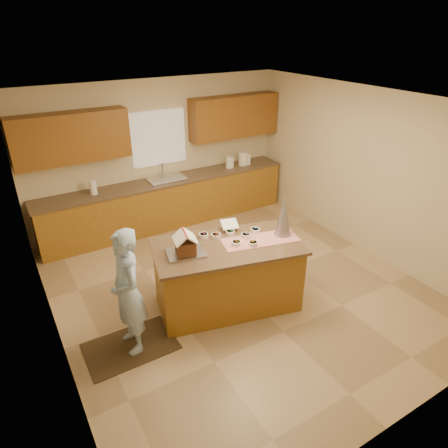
{
  "coord_description": "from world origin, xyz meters",
  "views": [
    {
      "loc": [
        -2.71,
        -4.16,
        3.59
      ],
      "look_at": [
        -0.1,
        0.2,
        1.0
      ],
      "focal_mm": 32.2,
      "sensor_mm": 36.0,
      "label": 1
    }
  ],
  "objects": [
    {
      "name": "wall_right",
      "position": [
        2.5,
        0.0,
        1.35
      ],
      "size": [
        5.5,
        5.5,
        0.0
      ],
      "primitive_type": "plane",
      "color": "beige",
      "rests_on": "floor"
    },
    {
      "name": "window_curtain",
      "position": [
        0.0,
        2.72,
        1.65
      ],
      "size": [
        1.05,
        0.03,
        1.0
      ],
      "primitive_type": "cube",
      "color": "white",
      "rests_on": "wall_back"
    },
    {
      "name": "canister_c",
      "position": [
        1.8,
        2.45,
        1.03
      ],
      "size": [
        0.15,
        0.15,
        0.21
      ],
      "primitive_type": "cylinder",
      "color": "white",
      "rests_on": "back_counter_top"
    },
    {
      "name": "gingerbread_house",
      "position": [
        -0.89,
        -0.18,
        1.09
      ],
      "size": [
        0.34,
        0.35,
        0.29
      ],
      "color": "#572B17",
      "rests_on": "baking_tray"
    },
    {
      "name": "back_counter_base",
      "position": [
        0.0,
        2.45,
        0.44
      ],
      "size": [
        4.8,
        0.6,
        0.88
      ],
      "primitive_type": "cube",
      "color": "#A06A21",
      "rests_on": "floor"
    },
    {
      "name": "wall_front",
      "position": [
        0.0,
        -2.75,
        1.35
      ],
      "size": [
        5.5,
        5.5,
        0.0
      ],
      "primitive_type": "plane",
      "color": "beige",
      "rests_on": "floor"
    },
    {
      "name": "rug",
      "position": [
        -1.79,
        -0.39,
        0.01
      ],
      "size": [
        1.08,
        0.7,
        0.01
      ],
      "primitive_type": "cube",
      "color": "black",
      "rests_on": "floor"
    },
    {
      "name": "canister_a",
      "position": [
        1.38,
        2.45,
        1.04
      ],
      "size": [
        0.17,
        0.17,
        0.23
      ],
      "primitive_type": "cylinder",
      "color": "white",
      "rests_on": "back_counter_top"
    },
    {
      "name": "baking_tray",
      "position": [
        -0.89,
        -0.18,
        0.97
      ],
      "size": [
        0.55,
        0.45,
        0.03
      ],
      "primitive_type": "cube",
      "rotation": [
        0.0,
        0.0,
        -0.24
      ],
      "color": "silver",
      "rests_on": "island_top"
    },
    {
      "name": "island_base",
      "position": [
        -0.33,
        -0.27,
        0.46
      ],
      "size": [
        2.03,
        1.34,
        0.91
      ],
      "primitive_type": "cube",
      "rotation": [
        0.0,
        0.0,
        -0.24
      ],
      "color": "#A06A21",
      "rests_on": "floor"
    },
    {
      "name": "floor",
      "position": [
        0.0,
        0.0,
        0.0
      ],
      "size": [
        5.5,
        5.5,
        0.0
      ],
      "primitive_type": "plane",
      "color": "tan",
      "rests_on": "ground"
    },
    {
      "name": "wall_back",
      "position": [
        0.0,
        2.75,
        1.35
      ],
      "size": [
        5.5,
        5.5,
        0.0
      ],
      "primitive_type": "plane",
      "color": "beige",
      "rests_on": "floor"
    },
    {
      "name": "island_top",
      "position": [
        -0.33,
        -0.27,
        0.93
      ],
      "size": [
        2.13,
        1.44,
        0.04
      ],
      "primitive_type": "cube",
      "rotation": [
        0.0,
        0.0,
        -0.24
      ],
      "color": "brown",
      "rests_on": "island_base"
    },
    {
      "name": "candy_bowls",
      "position": [
        -0.15,
        -0.16,
        0.98
      ],
      "size": [
        0.81,
        0.65,
        0.06
      ],
      "color": "green",
      "rests_on": "island_top"
    },
    {
      "name": "upper_cabinet_left",
      "position": [
        -1.55,
        2.57,
        1.9
      ],
      "size": [
        1.85,
        0.35,
        0.8
      ],
      "primitive_type": "cube",
      "color": "brown",
      "rests_on": "wall_back"
    },
    {
      "name": "back_counter_top",
      "position": [
        0.0,
        2.45,
        0.9
      ],
      "size": [
        4.85,
        0.63,
        0.04
      ],
      "primitive_type": "cube",
      "color": "brown",
      "rests_on": "back_counter_base"
    },
    {
      "name": "upper_cabinet_right",
      "position": [
        1.55,
        2.57,
        1.9
      ],
      "size": [
        1.85,
        0.35,
        0.8
      ],
      "primitive_type": "cube",
      "color": "brown",
      "rests_on": "wall_back"
    },
    {
      "name": "ceiling",
      "position": [
        0.0,
        0.0,
        2.7
      ],
      "size": [
        5.5,
        5.5,
        0.0
      ],
      "primitive_type": "plane",
      "color": "silver",
      "rests_on": "floor"
    },
    {
      "name": "tinsel_tree",
      "position": [
        0.47,
        -0.41,
        1.24
      ],
      "size": [
        0.27,
        0.27,
        0.57
      ],
      "primitive_type": "cone",
      "rotation": [
        0.0,
        0.0,
        -0.24
      ],
      "color": "silver",
      "rests_on": "island_top"
    },
    {
      "name": "stone_accent",
      "position": [
        -2.48,
        -0.8,
        1.25
      ],
      "size": [
        0.0,
        2.5,
        2.5
      ],
      "primitive_type": "plane",
      "rotation": [
        1.57,
        0.0,
        1.57
      ],
      "color": "gray",
      "rests_on": "wall_left"
    },
    {
      "name": "canister_b",
      "position": [
        1.7,
        2.45,
        1.06
      ],
      "size": [
        0.19,
        0.19,
        0.27
      ],
      "primitive_type": "cylinder",
      "color": "white",
      "rests_on": "back_counter_top"
    },
    {
      "name": "paper_towel",
      "position": [
        -1.35,
        2.45,
        1.05
      ],
      "size": [
        0.12,
        0.12,
        0.25
      ],
      "primitive_type": "cylinder",
      "color": "white",
      "rests_on": "back_counter_top"
    },
    {
      "name": "sink",
      "position": [
        0.0,
        2.45,
        0.89
      ],
      "size": [
        0.7,
        0.45,
        0.12
      ],
      "primitive_type": "cube",
      "color": "silver",
      "rests_on": "back_counter_top"
    },
    {
      "name": "cookbook",
      "position": [
        -0.08,
        0.08,
        1.05
      ],
      "size": [
        0.26,
        0.23,
        0.1
      ],
      "primitive_type": "cube",
      "rotation": [
        -1.13,
        0.0,
        -0.24
      ],
      "color": "white",
      "rests_on": "island_top"
    },
    {
      "name": "wall_left",
      "position": [
        -2.5,
        0.0,
        1.35
      ],
      "size": [
        5.5,
        5.5,
        0.0
      ],
      "primitive_type": "plane",
      "color": "beige",
      "rests_on": "floor"
    },
    {
      "name": "table_runner",
      "position": [
        0.13,
        -0.38,
        0.96
      ],
      "size": [
        1.09,
        0.61,
        0.01
      ],
      "primitive_type": "cube",
      "rotation": [
        0.0,
        0.0,
        -0.24
      ],
      "color": "red",
      "rests_on": "island_top"
    },
    {
      "name": "faucet",
      "position": [
        0.0,
        2.63,
        1.06
      ],
      "size": [
        0.03,
        0.03,
        0.28
      ],
      "primitive_type": "cylinder",
      "color": "silver",
      "rests_on": "back_counter_top"
    },
    {
      "name": "boy",
      "position": [
        -1.74,
        -0.39,
        0.8
      ],
      "size": [
        0.38,
        0.58,
        1.59
      ],
      "primitive_type": "imported",
      "rotation": [
        0.0,
        0.0,
        -1.57
      ],
      "color": "#ADD0F5",
      "rests_on": "rug"
    }
  ]
}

